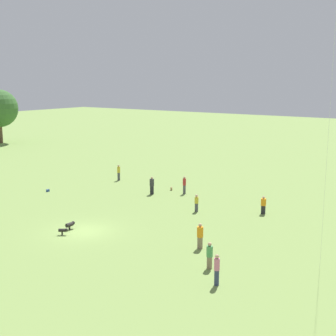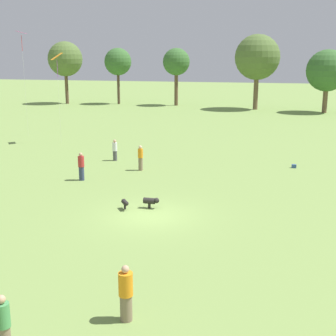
% 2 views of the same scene
% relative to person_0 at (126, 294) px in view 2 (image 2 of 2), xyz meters
% --- Properties ---
extents(ground_plane, '(240.00, 240.00, 0.00)m').
position_rel_person_0_xyz_m(ground_plane, '(-1.93, 9.41, -0.89)').
color(ground_plane, '#7A994C').
extents(tree_0, '(5.64, 5.64, 10.13)m').
position_rel_person_0_xyz_m(tree_0, '(-31.05, 60.19, 6.38)').
color(tree_0, brown).
rests_on(tree_0, ground_plane).
extents(tree_1, '(4.41, 4.41, 9.08)m').
position_rel_person_0_xyz_m(tree_1, '(-22.50, 61.81, 5.93)').
color(tree_1, brown).
rests_on(tree_1, ground_plane).
extents(tree_2, '(4.27, 4.27, 9.03)m').
position_rel_person_0_xyz_m(tree_2, '(-12.69, 61.80, 5.91)').
color(tree_2, brown).
rests_on(tree_2, ground_plane).
extents(tree_3, '(6.59, 6.59, 10.92)m').
position_rel_person_0_xyz_m(tree_3, '(0.09, 59.06, 6.69)').
color(tree_3, brown).
rests_on(tree_3, ground_plane).
extents(tree_4, '(5.75, 5.75, 8.72)m').
position_rel_person_0_xyz_m(tree_4, '(9.83, 57.15, 4.92)').
color(tree_4, brown).
rests_on(tree_4, ground_plane).
extents(person_0, '(0.58, 0.58, 1.81)m').
position_rel_person_0_xyz_m(person_0, '(0.00, 0.00, 0.00)').
color(person_0, '#847056').
rests_on(person_0, ground_plane).
extents(person_3, '(0.46, 0.46, 1.83)m').
position_rel_person_0_xyz_m(person_3, '(-8.19, 14.98, 0.02)').
color(person_3, '#333D5B').
rests_on(person_3, ground_plane).
extents(person_5, '(0.39, 0.39, 1.64)m').
position_rel_person_0_xyz_m(person_5, '(-8.11, 20.99, -0.08)').
color(person_5, '#4C4C51').
rests_on(person_5, ground_plane).
extents(person_7, '(0.48, 0.48, 1.78)m').
position_rel_person_0_xyz_m(person_7, '(-5.27, 18.46, 0.01)').
color(person_7, '#847056').
rests_on(person_7, ground_plane).
extents(person_10, '(0.52, 0.52, 1.71)m').
position_rel_person_0_xyz_m(person_10, '(-2.69, -2.31, -0.04)').
color(person_10, '#847056').
rests_on(person_10, ground_plane).
extents(kite_1, '(1.44, 1.48, 8.12)m').
position_rel_person_0_xyz_m(kite_1, '(-15.56, 26.87, 6.71)').
color(kite_1, orange).
rests_on(kite_1, ground_plane).
extents(kite_2, '(1.15, 1.16, 10.18)m').
position_rel_person_0_xyz_m(kite_2, '(-20.63, 29.73, 8.76)').
color(kite_2, '#E54C99').
rests_on(kite_2, ground_plane).
extents(dog_0, '(0.85, 0.33, 0.60)m').
position_rel_person_0_xyz_m(dog_0, '(-2.22, 10.54, -0.49)').
color(dog_0, black).
rests_on(dog_0, ground_plane).
extents(dog_1, '(0.55, 0.68, 0.52)m').
position_rel_person_0_xyz_m(dog_1, '(-3.48, 10.00, -0.53)').
color(dog_1, black).
rests_on(dog_1, ground_plane).
extents(picnic_bag_1, '(0.34, 0.21, 0.25)m').
position_rel_person_0_xyz_m(picnic_bag_1, '(5.25, 21.82, -0.77)').
color(picnic_bag_1, '#33518C').
rests_on(picnic_bag_1, ground_plane).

